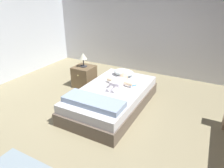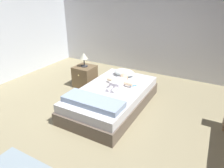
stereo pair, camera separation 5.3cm
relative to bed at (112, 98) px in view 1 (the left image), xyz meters
The scene contains 9 objects.
ground_plane 0.90m from the bed, 81.01° to the right, with size 8.00×8.00×0.00m, color gray.
wall_behind_bed 2.47m from the bed, 86.32° to the left, with size 8.00×0.12×2.85m, color silver.
bed is the anchor object (origin of this frame).
pillow 0.75m from the bed, 97.49° to the left, with size 0.45×0.31×0.14m.
baby 0.35m from the bed, 80.39° to the left, with size 0.54×0.66×0.17m.
toothbrush 0.48m from the bed, 46.03° to the left, with size 0.10×0.14×0.02m.
nightstand 1.14m from the bed, 152.05° to the left, with size 0.43×0.46×0.47m.
lamp 1.25m from the bed, 152.04° to the left, with size 0.18×0.18×0.32m.
blanket 0.67m from the bed, 90.00° to the right, with size 1.01×0.38×0.09m.
Camera 1 is at (1.46, -2.11, 2.03)m, focal length 32.82 mm.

